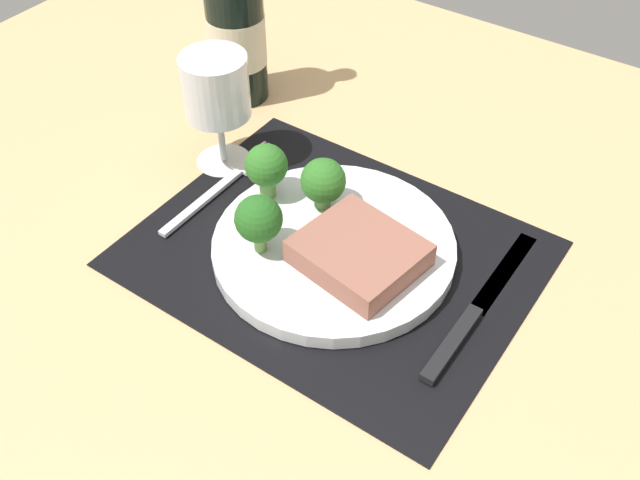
# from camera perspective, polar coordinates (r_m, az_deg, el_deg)

# --- Properties ---
(ground_plane) EXTENTS (1.40, 1.10, 0.03)m
(ground_plane) POSITION_cam_1_polar(r_m,az_deg,el_deg) (0.78, 1.06, -1.89)
(ground_plane) COLOR tan
(placemat) EXTENTS (0.40, 0.32, 0.00)m
(placemat) POSITION_cam_1_polar(r_m,az_deg,el_deg) (0.76, 1.07, -1.04)
(placemat) COLOR black
(placemat) RESTS_ON ground_plane
(plate) EXTENTS (0.25, 0.25, 0.02)m
(plate) POSITION_cam_1_polar(r_m,az_deg,el_deg) (0.76, 1.08, -0.53)
(plate) COLOR silver
(plate) RESTS_ON placemat
(steak) EXTENTS (0.13, 0.12, 0.03)m
(steak) POSITION_cam_1_polar(r_m,az_deg,el_deg) (0.72, 3.06, -1.03)
(steak) COLOR #8C5647
(steak) RESTS_ON plate
(broccoli_near_fork) EXTENTS (0.05, 0.05, 0.06)m
(broccoli_near_fork) POSITION_cam_1_polar(r_m,az_deg,el_deg) (0.77, 0.25, 4.61)
(broccoli_near_fork) COLOR #5B8942
(broccoli_near_fork) RESTS_ON plate
(broccoli_front_edge) EXTENTS (0.05, 0.05, 0.06)m
(broccoli_front_edge) POSITION_cam_1_polar(r_m,az_deg,el_deg) (0.78, -4.21, 5.73)
(broccoli_front_edge) COLOR #5B8942
(broccoli_front_edge) RESTS_ON plate
(broccoli_near_steak) EXTENTS (0.05, 0.05, 0.07)m
(broccoli_near_steak) POSITION_cam_1_polar(r_m,az_deg,el_deg) (0.72, -4.82, 1.61)
(broccoli_near_steak) COLOR #6B994C
(broccoli_near_steak) RESTS_ON plate
(fork) EXTENTS (0.02, 0.19, 0.01)m
(fork) POSITION_cam_1_polar(r_m,az_deg,el_deg) (0.85, -7.67, 4.26)
(fork) COLOR silver
(fork) RESTS_ON placemat
(knife) EXTENTS (0.02, 0.23, 0.01)m
(knife) POSITION_cam_1_polar(r_m,az_deg,el_deg) (0.72, 11.89, -5.64)
(knife) COLOR black
(knife) RESTS_ON placemat
(wine_bottle) EXTENTS (0.07, 0.07, 0.29)m
(wine_bottle) POSITION_cam_1_polar(r_m,az_deg,el_deg) (0.95, -6.60, 16.19)
(wine_bottle) COLOR black
(wine_bottle) RESTS_ON ground_plane
(wine_glass) EXTENTS (0.08, 0.08, 0.14)m
(wine_glass) POSITION_cam_1_polar(r_m,az_deg,el_deg) (0.83, -8.10, 11.30)
(wine_glass) COLOR silver
(wine_glass) RESTS_ON ground_plane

